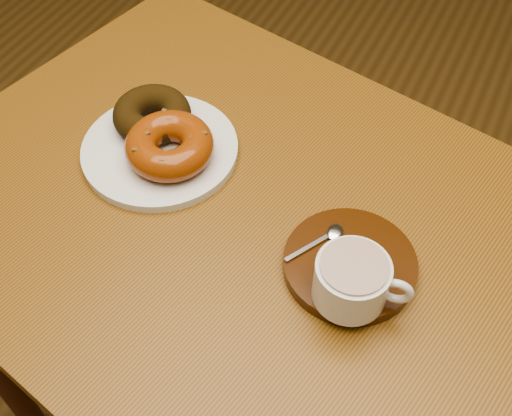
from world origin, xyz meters
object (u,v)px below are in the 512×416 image
at_px(donut_plate, 160,150).
at_px(saucer, 350,264).
at_px(cafe_table, 244,269).
at_px(coffee_cup, 353,280).

bearing_deg(donut_plate, saucer, -12.16).
distance_m(cafe_table, donut_plate, 0.21).
height_order(donut_plate, saucer, saucer).
relative_size(cafe_table, coffee_cup, 8.94).
bearing_deg(coffee_cup, saucer, 101.45).
bearing_deg(saucer, coffee_cup, -70.29).
bearing_deg(donut_plate, coffee_cup, -18.94).
xyz_separation_m(cafe_table, saucer, (0.16, -0.02, 0.14)).
relative_size(donut_plate, saucer, 1.35).
xyz_separation_m(donut_plate, coffee_cup, (0.33, -0.11, 0.04)).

